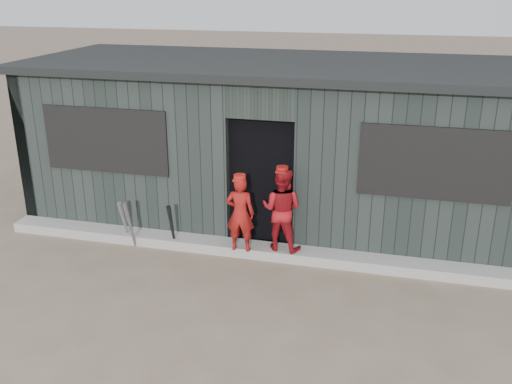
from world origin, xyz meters
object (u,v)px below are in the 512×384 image
(player_red_right, at_px, (282,209))
(player_grey_back, at_px, (307,209))
(bat_mid, at_px, (130,225))
(player_red_left, at_px, (240,214))
(bat_left, at_px, (124,221))
(dugout, at_px, (281,142))
(bat_right, at_px, (172,227))

(player_red_right, height_order, player_grey_back, player_red_right)
(bat_mid, distance_m, player_red_left, 1.73)
(player_red_right, bearing_deg, bat_left, 9.80)
(bat_mid, height_order, dugout, dugout)
(bat_mid, xyz_separation_m, player_red_right, (2.26, 0.27, 0.37))
(bat_left, relative_size, bat_mid, 0.94)
(bat_left, relative_size, player_red_left, 0.67)
(bat_left, xyz_separation_m, player_grey_back, (2.72, 0.63, 0.23))
(bat_mid, relative_size, dugout, 0.10)
(bat_left, relative_size, player_red_right, 0.61)
(bat_left, xyz_separation_m, player_red_right, (2.43, 0.12, 0.40))
(bat_left, bearing_deg, dugout, 41.17)
(bat_right, height_order, player_grey_back, player_grey_back)
(player_red_left, xyz_separation_m, player_grey_back, (0.85, 0.70, -0.12))
(bat_right, distance_m, dugout, 2.40)
(player_grey_back, bearing_deg, bat_left, 22.99)
(bat_left, bearing_deg, bat_right, -1.70)
(dugout, bearing_deg, bat_right, -124.79)
(bat_mid, bearing_deg, bat_right, 11.66)
(bat_right, relative_size, player_red_left, 0.67)
(player_red_left, bearing_deg, dugout, -100.15)
(bat_right, bearing_deg, bat_left, 178.30)
(bat_left, bearing_deg, player_grey_back, 13.05)
(bat_left, bearing_deg, player_red_left, -2.17)
(player_red_right, bearing_deg, bat_right, 11.98)
(dugout, bearing_deg, bat_mid, -133.99)
(bat_mid, bearing_deg, dugout, 46.01)
(bat_mid, height_order, bat_right, bat_mid)
(player_grey_back, height_order, dugout, dugout)
(player_red_left, distance_m, player_grey_back, 1.10)
(bat_mid, distance_m, player_red_right, 2.30)
(player_red_left, bearing_deg, bat_right, -6.86)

